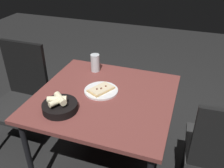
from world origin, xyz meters
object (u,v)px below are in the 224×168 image
(bread_basket, at_px, (60,106))
(beer_glass, at_px, (95,64))
(dining_table, at_px, (105,103))
(chair_near, at_px, (22,92))
(chair_far, at_px, (221,150))
(pizza_plate, at_px, (101,90))

(bread_basket, relative_size, beer_glass, 1.56)
(dining_table, bearing_deg, bread_basket, 140.95)
(dining_table, distance_m, beer_glass, 0.41)
(dining_table, bearing_deg, chair_near, 83.41)
(bread_basket, bearing_deg, beer_glass, -0.56)
(dining_table, bearing_deg, chair_far, -93.51)
(beer_glass, relative_size, chair_near, 0.15)
(chair_far, bearing_deg, bread_basket, 101.41)
(chair_near, relative_size, chair_far, 1.06)
(pizza_plate, xyz_separation_m, beer_glass, (0.29, 0.17, 0.06))
(chair_near, bearing_deg, pizza_plate, -94.19)
(pizza_plate, distance_m, beer_glass, 0.34)
(pizza_plate, relative_size, chair_far, 0.27)
(beer_glass, bearing_deg, chair_near, 110.57)
(pizza_plate, bearing_deg, beer_glass, 29.52)
(dining_table, height_order, chair_near, chair_near)
(pizza_plate, relative_size, bread_basket, 1.08)
(beer_glass, height_order, chair_far, chair_far)
(dining_table, relative_size, pizza_plate, 3.92)
(beer_glass, xyz_separation_m, chair_far, (-0.38, -1.04, -0.28))
(chair_near, xyz_separation_m, chair_far, (-0.15, -1.66, -0.01))
(beer_glass, bearing_deg, dining_table, -147.88)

